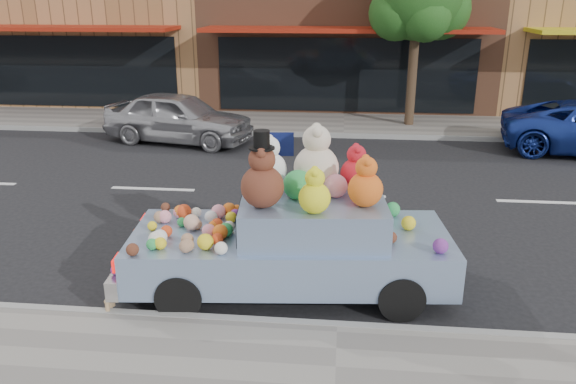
# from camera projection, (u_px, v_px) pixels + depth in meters

# --- Properties ---
(ground) EXTENTS (120.00, 120.00, 0.00)m
(ground) POSITION_uv_depth(u_px,v_px,m) (342.00, 196.00, 11.55)
(ground) COLOR black
(ground) RESTS_ON ground
(far_sidewalk) EXTENTS (60.00, 3.00, 0.12)m
(far_sidewalk) POSITION_uv_depth(u_px,v_px,m) (344.00, 125.00, 17.63)
(far_sidewalk) COLOR gray
(far_sidewalk) RESTS_ON ground
(near_kerb) EXTENTS (60.00, 0.12, 0.13)m
(near_kerb) POSITION_uv_depth(u_px,v_px,m) (337.00, 328.00, 6.83)
(near_kerb) COLOR gray
(near_kerb) RESTS_ON ground
(far_kerb) EXTENTS (60.00, 0.12, 0.13)m
(far_kerb) POSITION_uv_depth(u_px,v_px,m) (344.00, 136.00, 16.22)
(far_kerb) COLOR gray
(far_kerb) RESTS_ON ground
(storefront_left) EXTENTS (10.00, 9.80, 7.30)m
(storefront_left) POSITION_uv_depth(u_px,v_px,m) (98.00, 2.00, 22.54)
(storefront_left) COLOR #A57245
(storefront_left) RESTS_ON ground
(storefront_mid) EXTENTS (10.00, 9.80, 7.30)m
(storefront_mid) POSITION_uv_depth(u_px,v_px,m) (348.00, 2.00, 21.58)
(storefront_mid) COLOR brown
(storefront_mid) RESTS_ON ground
(street_tree) EXTENTS (3.00, 2.70, 5.22)m
(street_tree) POSITION_uv_depth(u_px,v_px,m) (418.00, 3.00, 16.28)
(street_tree) COLOR #38281C
(street_tree) RESTS_ON ground
(car_silver) EXTENTS (4.41, 2.54, 1.41)m
(car_silver) POSITION_uv_depth(u_px,v_px,m) (179.00, 117.00, 15.52)
(car_silver) COLOR #A6A5AA
(car_silver) RESTS_ON ground
(art_car) EXTENTS (4.62, 2.13, 2.34)m
(art_car) POSITION_uv_depth(u_px,v_px,m) (292.00, 234.00, 7.64)
(art_car) COLOR black
(art_car) RESTS_ON ground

